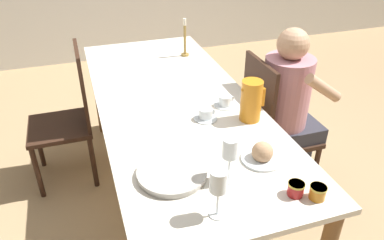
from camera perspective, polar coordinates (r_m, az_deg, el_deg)
ground_plane at (r=2.68m, az=-2.23°, el=-11.62°), size 20.00×20.00×0.00m
dining_table at (r=2.28m, az=-2.58°, el=1.02°), size 0.90×2.19×0.77m
chair_person_side at (r=2.51m, az=11.95°, el=-1.07°), size 0.42×0.42×0.98m
chair_opposite at (r=2.73m, az=-18.15°, el=0.72°), size 0.42×0.42×0.98m
person_seated at (r=2.45m, az=14.65°, el=2.68°), size 0.39×0.41×1.17m
red_pitcher at (r=2.01m, az=9.00°, el=2.97°), size 0.14×0.11×0.23m
wine_glass_water at (r=1.54m, az=5.85°, el=-4.55°), size 0.07×0.07×0.21m
wine_glass_juice at (r=1.37m, az=4.05°, el=-9.63°), size 0.07×0.07×0.21m
teacup_near_person at (r=2.03m, az=2.10°, el=0.83°), size 0.13×0.13×0.06m
teacup_across at (r=2.17m, az=5.07°, el=2.82°), size 0.13×0.13×0.06m
serving_tray at (r=1.64m, az=-3.04°, el=-8.05°), size 0.31×0.31×0.03m
bread_plate at (r=1.75m, az=10.65°, el=-5.13°), size 0.19×0.19×0.10m
jam_jar_amber at (r=1.60m, az=18.62°, el=-10.32°), size 0.07×0.07×0.06m
jam_jar_red at (r=1.59m, az=15.55°, el=-10.00°), size 0.07×0.07×0.06m
candlestick_tall at (r=2.86m, az=-1.09°, el=11.81°), size 0.06×0.06×0.28m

